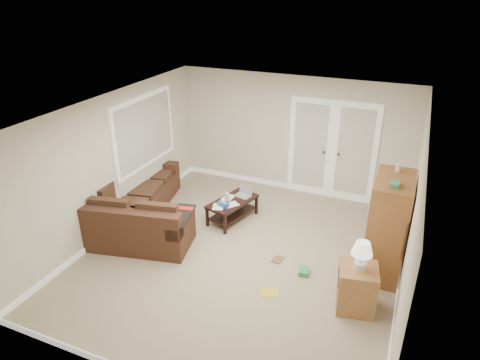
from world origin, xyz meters
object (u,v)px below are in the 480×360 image
at_px(tv_armoire, 388,226).
at_px(coffee_table, 233,209).
at_px(side_cabinet, 357,285).
at_px(sectional_sofa, 139,209).

bearing_deg(tv_armoire, coffee_table, 169.27).
relative_size(tv_armoire, side_cabinet, 1.59).
height_order(sectional_sofa, side_cabinet, side_cabinet).
height_order(sectional_sofa, tv_armoire, tv_armoire).
distance_m(coffee_table, side_cabinet, 3.01).
xyz_separation_m(sectional_sofa, side_cabinet, (4.12, -0.73, 0.06)).
relative_size(coffee_table, side_cabinet, 1.03).
bearing_deg(sectional_sofa, coffee_table, 16.18).
bearing_deg(tv_armoire, side_cabinet, -103.45).
distance_m(sectional_sofa, side_cabinet, 4.18).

